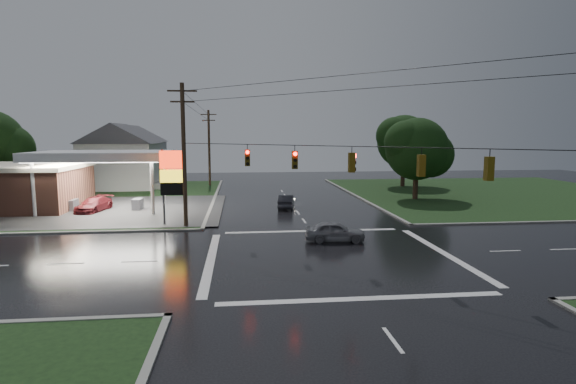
{
  "coord_description": "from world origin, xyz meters",
  "views": [
    {
      "loc": [
        -5.24,
        -25.46,
        7.15
      ],
      "look_at": [
        -1.81,
        6.71,
        3.0
      ],
      "focal_mm": 28.0,
      "sensor_mm": 36.0,
      "label": 1
    }
  ],
  "objects": [
    {
      "name": "tree_ne_far",
      "position": [
        17.15,
        33.99,
        6.18
      ],
      "size": [
        8.46,
        7.2,
        9.8
      ],
      "color": "black",
      "rests_on": "ground"
    },
    {
      "name": "grass_ne",
      "position": [
        26.0,
        26.0,
        0.04
      ],
      "size": [
        36.0,
        36.0,
        0.08
      ],
      "primitive_type": "cube",
      "color": "black",
      "rests_on": "ground"
    },
    {
      "name": "house_far",
      "position": [
        -21.95,
        48.0,
        4.41
      ],
      "size": [
        11.05,
        8.48,
        8.6
      ],
      "color": "silver",
      "rests_on": "ground"
    },
    {
      "name": "gas_station",
      "position": [
        -25.68,
        19.7,
        2.55
      ],
      "size": [
        26.2,
        18.0,
        5.6
      ],
      "color": "#2D2D2D",
      "rests_on": "ground"
    },
    {
      "name": "grass_nw",
      "position": [
        -26.0,
        26.0,
        0.04
      ],
      "size": [
        36.0,
        36.0,
        0.08
      ],
      "primitive_type": "cube",
      "color": "black",
      "rests_on": "ground"
    },
    {
      "name": "car_crossing",
      "position": [
        1.05,
        3.63,
        0.68
      ],
      "size": [
        4.16,
        2.03,
        1.37
      ],
      "primitive_type": "imported",
      "rotation": [
        0.0,
        0.0,
        1.46
      ],
      "color": "gray",
      "rests_on": "ground"
    },
    {
      "name": "car_north",
      "position": [
        -0.8,
        17.72,
        0.66
      ],
      "size": [
        2.05,
        4.18,
        1.32
      ],
      "primitive_type": "imported",
      "rotation": [
        0.0,
        0.0,
        2.97
      ],
      "color": "black",
      "rests_on": "ground"
    },
    {
      "name": "ground",
      "position": [
        0.0,
        0.0,
        0.0
      ],
      "size": [
        120.0,
        120.0,
        0.0
      ],
      "primitive_type": "plane",
      "color": "black",
      "rests_on": "ground"
    },
    {
      "name": "traffic_signals",
      "position": [
        0.02,
        -0.02,
        6.48
      ],
      "size": [
        26.87,
        26.87,
        1.47
      ],
      "color": "black",
      "rests_on": "ground"
    },
    {
      "name": "utility_pole_n",
      "position": [
        -9.5,
        38.0,
        5.47
      ],
      "size": [
        2.2,
        0.32,
        10.5
      ],
      "color": "#382619",
      "rests_on": "ground"
    },
    {
      "name": "car_pump",
      "position": [
        -18.84,
        17.49,
        0.68
      ],
      "size": [
        2.79,
        4.95,
        1.35
      ],
      "primitive_type": "imported",
      "rotation": [
        0.0,
        0.0,
        -0.2
      ],
      "color": "#581419",
      "rests_on": "ground"
    },
    {
      "name": "utility_pole_nw",
      "position": [
        -9.5,
        9.5,
        5.72
      ],
      "size": [
        2.2,
        0.32,
        11.0
      ],
      "color": "#382619",
      "rests_on": "ground"
    },
    {
      "name": "tree_ne_near",
      "position": [
        14.14,
        21.99,
        5.56
      ],
      "size": [
        7.99,
        6.8,
        8.98
      ],
      "color": "black",
      "rests_on": "ground"
    },
    {
      "name": "house_near",
      "position": [
        -20.95,
        36.0,
        4.41
      ],
      "size": [
        11.05,
        8.48,
        8.6
      ],
      "color": "silver",
      "rests_on": "ground"
    },
    {
      "name": "pylon_sign",
      "position": [
        -10.5,
        10.5,
        4.01
      ],
      "size": [
        2.0,
        0.35,
        6.0
      ],
      "color": "#59595E",
      "rests_on": "ground"
    }
  ]
}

